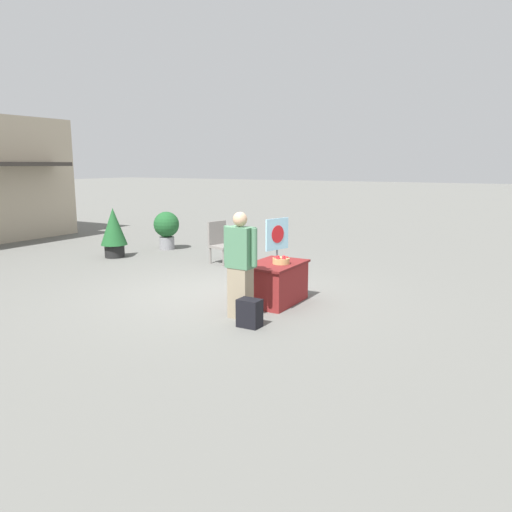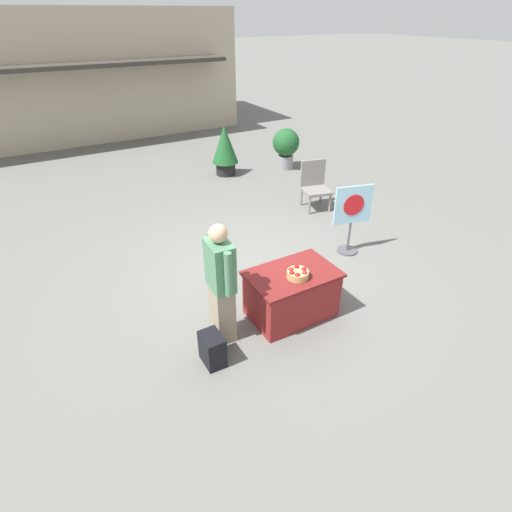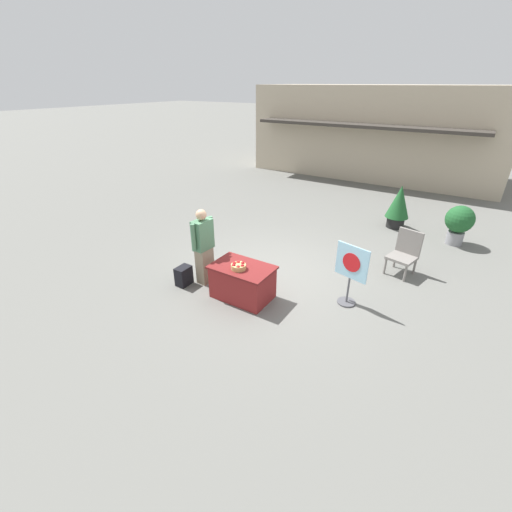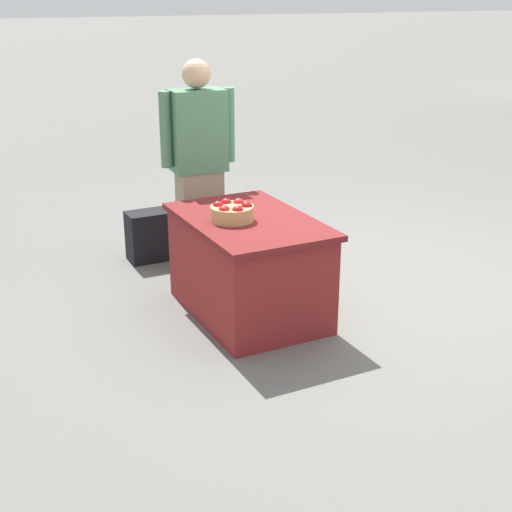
# 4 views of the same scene
# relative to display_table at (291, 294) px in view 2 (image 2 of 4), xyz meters

# --- Properties ---
(ground_plane) EXTENTS (120.00, 120.00, 0.00)m
(ground_plane) POSITION_rel_display_table_xyz_m (0.04, 1.16, -0.35)
(ground_plane) COLOR slate
(storefront_building) EXTENTS (10.63, 5.18, 3.84)m
(storefront_building) POSITION_rel_display_table_xyz_m (-0.84, 12.28, 1.57)
(storefront_building) COLOR #B7A88E
(storefront_building) RESTS_ON ground_plane
(display_table) EXTENTS (1.22, 0.80, 0.70)m
(display_table) POSITION_rel_display_table_xyz_m (0.00, 0.00, 0.00)
(display_table) COLOR maroon
(display_table) RESTS_ON ground_plane
(apple_basket) EXTENTS (0.29, 0.29, 0.13)m
(apple_basket) POSITION_rel_display_table_xyz_m (-0.00, -0.12, 0.41)
(apple_basket) COLOR tan
(apple_basket) RESTS_ON display_table
(person_visitor) EXTENTS (0.29, 0.61, 1.67)m
(person_visitor) POSITION_rel_display_table_xyz_m (-1.03, 0.07, 0.50)
(person_visitor) COLOR gray
(person_visitor) RESTS_ON ground_plane
(backpack) EXTENTS (0.24, 0.34, 0.42)m
(backpack) POSITION_rel_display_table_xyz_m (-1.35, -0.28, -0.14)
(backpack) COLOR black
(backpack) RESTS_ON ground_plane
(poster_board) EXTENTS (0.66, 0.36, 1.25)m
(poster_board) POSITION_rel_display_table_xyz_m (1.87, 0.93, 0.35)
(poster_board) COLOR #4C4C51
(poster_board) RESTS_ON ground_plane
(patio_chair) EXTENTS (0.67, 0.67, 1.01)m
(patio_chair) POSITION_rel_display_table_xyz_m (2.52, 2.81, 0.18)
(patio_chair) COLOR gray
(patio_chair) RESTS_ON ground_plane
(potted_plant_near_right) EXTENTS (0.67, 0.67, 1.28)m
(potted_plant_near_right) POSITION_rel_display_table_xyz_m (1.75, 5.60, 0.35)
(potted_plant_near_right) COLOR black
(potted_plant_near_right) RESTS_ON ground_plane
(potted_plant_far_right) EXTENTS (0.72, 0.72, 1.07)m
(potted_plant_far_right) POSITION_rel_display_table_xyz_m (3.38, 5.22, 0.28)
(potted_plant_far_right) COLOR gray
(potted_plant_far_right) RESTS_ON ground_plane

